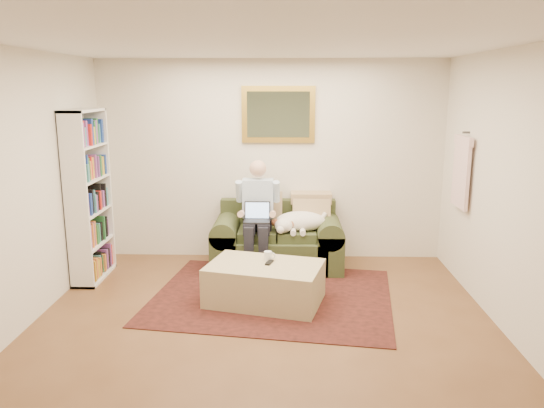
{
  "coord_description": "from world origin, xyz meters",
  "views": [
    {
      "loc": [
        0.23,
        -4.39,
        2.24
      ],
      "look_at": [
        0.05,
        1.46,
        0.95
      ],
      "focal_mm": 35.0,
      "sensor_mm": 36.0,
      "label": 1
    }
  ],
  "objects_px": {
    "ottoman": "(265,283)",
    "bookshelf": "(88,196)",
    "sofa": "(277,245)",
    "coffee_mug": "(268,256)",
    "sleeping_dog": "(301,221)",
    "laptop": "(257,216)",
    "seated_man": "(257,217)"
  },
  "relations": [
    {
      "from": "sleeping_dog",
      "to": "ottoman",
      "type": "relative_size",
      "value": 0.57
    },
    {
      "from": "sofa",
      "to": "ottoman",
      "type": "bearing_deg",
      "value": -95.4
    },
    {
      "from": "ottoman",
      "to": "coffee_mug",
      "type": "height_order",
      "value": "coffee_mug"
    },
    {
      "from": "bookshelf",
      "to": "sofa",
      "type": "bearing_deg",
      "value": 11.68
    },
    {
      "from": "laptop",
      "to": "bookshelf",
      "type": "xyz_separation_m",
      "value": [
        -1.96,
        -0.24,
        0.28
      ]
    },
    {
      "from": "laptop",
      "to": "sleeping_dog",
      "type": "relative_size",
      "value": 0.47
    },
    {
      "from": "sofa",
      "to": "ottoman",
      "type": "distance_m",
      "value": 1.17
    },
    {
      "from": "ottoman",
      "to": "bookshelf",
      "type": "relative_size",
      "value": 0.58
    },
    {
      "from": "laptop",
      "to": "coffee_mug",
      "type": "xyz_separation_m",
      "value": [
        0.16,
        -0.81,
        -0.24
      ]
    },
    {
      "from": "laptop",
      "to": "sleeping_dog",
      "type": "bearing_deg",
      "value": 13.64
    },
    {
      "from": "sofa",
      "to": "laptop",
      "type": "xyz_separation_m",
      "value": [
        -0.24,
        -0.21,
        0.44
      ]
    },
    {
      "from": "laptop",
      "to": "coffee_mug",
      "type": "distance_m",
      "value": 0.86
    },
    {
      "from": "laptop",
      "to": "sleeping_dog",
      "type": "distance_m",
      "value": 0.56
    },
    {
      "from": "ottoman",
      "to": "coffee_mug",
      "type": "xyz_separation_m",
      "value": [
        0.03,
        0.13,
        0.26
      ]
    },
    {
      "from": "coffee_mug",
      "to": "sleeping_dog",
      "type": "bearing_deg",
      "value": 68.5
    },
    {
      "from": "sleeping_dog",
      "to": "bookshelf",
      "type": "relative_size",
      "value": 0.33
    },
    {
      "from": "seated_man",
      "to": "coffee_mug",
      "type": "xyz_separation_m",
      "value": [
        0.16,
        -0.88,
        -0.21
      ]
    },
    {
      "from": "sofa",
      "to": "sleeping_dog",
      "type": "bearing_deg",
      "value": -15.74
    },
    {
      "from": "ottoman",
      "to": "bookshelf",
      "type": "xyz_separation_m",
      "value": [
        -2.09,
        0.7,
        0.79
      ]
    },
    {
      "from": "sofa",
      "to": "ottoman",
      "type": "xyz_separation_m",
      "value": [
        -0.11,
        -1.16,
        -0.07
      ]
    },
    {
      "from": "sleeping_dog",
      "to": "coffee_mug",
      "type": "distance_m",
      "value": 1.02
    },
    {
      "from": "sleeping_dog",
      "to": "sofa",
      "type": "bearing_deg",
      "value": 164.26
    },
    {
      "from": "sofa",
      "to": "coffee_mug",
      "type": "height_order",
      "value": "sofa"
    },
    {
      "from": "laptop",
      "to": "bookshelf",
      "type": "height_order",
      "value": "bookshelf"
    },
    {
      "from": "sofa",
      "to": "bookshelf",
      "type": "distance_m",
      "value": 2.36
    },
    {
      "from": "coffee_mug",
      "to": "bookshelf",
      "type": "distance_m",
      "value": 2.26
    },
    {
      "from": "sleeping_dog",
      "to": "bookshelf",
      "type": "xyz_separation_m",
      "value": [
        -2.49,
        -0.37,
        0.38
      ]
    },
    {
      "from": "laptop",
      "to": "seated_man",
      "type": "bearing_deg",
      "value": 90.0
    },
    {
      "from": "seated_man",
      "to": "coffee_mug",
      "type": "relative_size",
      "value": 13.64
    },
    {
      "from": "seated_man",
      "to": "ottoman",
      "type": "height_order",
      "value": "seated_man"
    },
    {
      "from": "sleeping_dog",
      "to": "coffee_mug",
      "type": "bearing_deg",
      "value": -111.5
    },
    {
      "from": "sleeping_dog",
      "to": "coffee_mug",
      "type": "relative_size",
      "value": 6.68
    }
  ]
}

